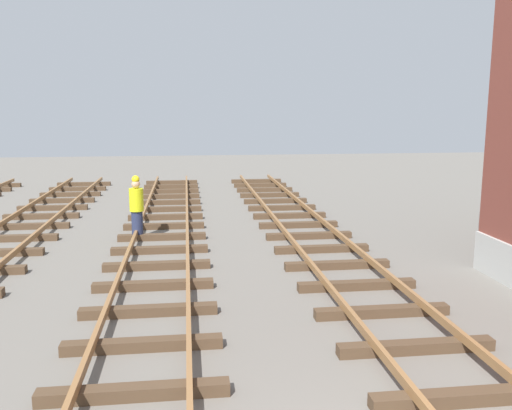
{
  "coord_description": "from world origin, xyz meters",
  "views": [
    {
      "loc": [
        -2.18,
        -3.83,
        3.76
      ],
      "look_at": [
        -0.6,
        8.56,
        1.53
      ],
      "focal_mm": 38.47,
      "sensor_mm": 36.0,
      "label": 1
    }
  ],
  "objects": [
    {
      "name": "track_worker_foreground",
      "position": [
        -3.62,
        11.82,
        0.93
      ],
      "size": [
        0.4,
        0.4,
        1.87
      ],
      "color": "#262D4C",
      "rests_on": "ground"
    }
  ]
}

